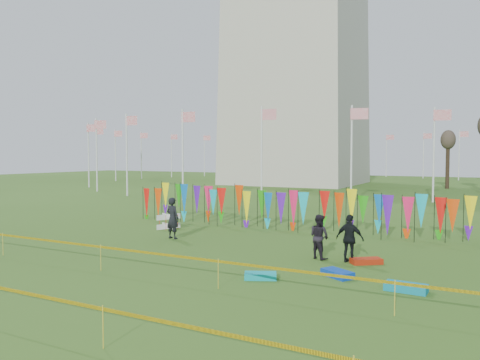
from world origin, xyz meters
The scene contains 13 objects.
ground centered at (0.00, 0.00, 0.00)m, with size 160.00×160.00×0.00m, color #2F5317.
flagpole_ring centered at (-14.00, 48.00, 4.00)m, with size 57.40×56.16×8.00m.
banner_row centered at (0.28, 8.87, 1.25)m, with size 18.64×0.64×2.13m.
caution_tape_near centered at (-0.22, -2.35, 0.78)m, with size 26.00×0.02×0.90m.
caution_tape_far centered at (-0.22, -7.14, 0.78)m, with size 26.00×0.02×0.90m.
box_kite centered at (-5.24, 6.09, 0.41)m, with size 0.73×0.73×0.81m.
person_left centered at (-3.34, 3.84, 0.98)m, with size 0.72×0.52×1.96m, color black.
person_mid centered at (4.18, 2.94, 0.85)m, with size 0.83×0.51×1.70m, color black.
person_right centered at (5.38, 2.85, 0.89)m, with size 1.04×0.59×1.78m, color black.
kite_bag_turquoise centered at (3.46, -0.77, 0.10)m, with size 1.01×0.51×0.20m, color #0CAFBB.
kite_bag_blue centered at (5.57, 0.62, 0.11)m, with size 1.05×0.55×0.22m, color #0B3EB5.
kite_bag_red centered at (5.97, 2.94, 0.10)m, with size 1.10×0.51×0.20m, color #B7260C.
kite_bag_teal centered at (7.78, -0.01, 0.11)m, with size 1.17×0.56×0.22m, color #0B8AA7.
Camera 1 is at (9.78, -14.10, 3.94)m, focal length 35.00 mm.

